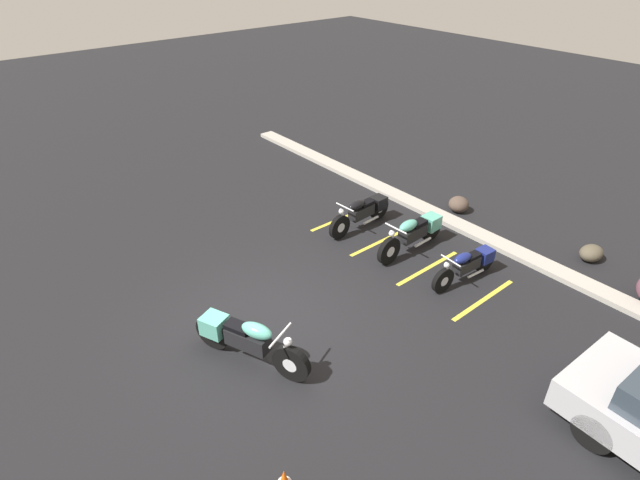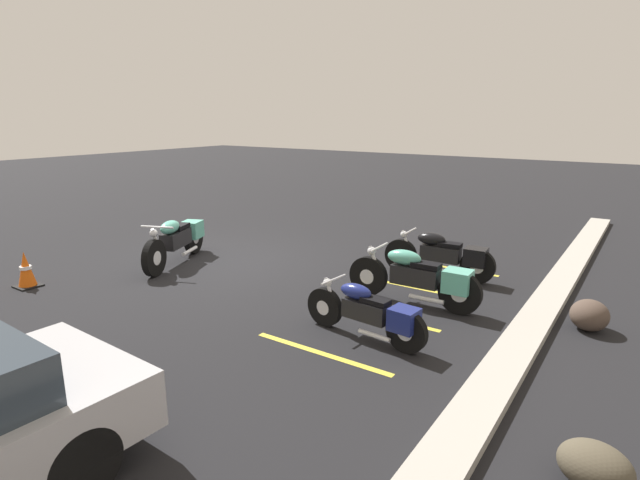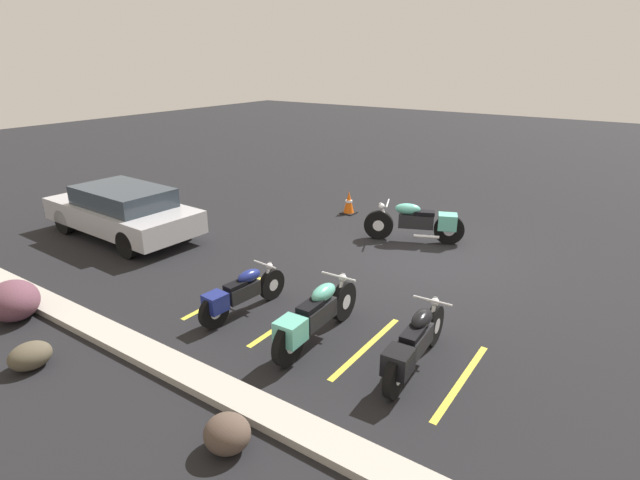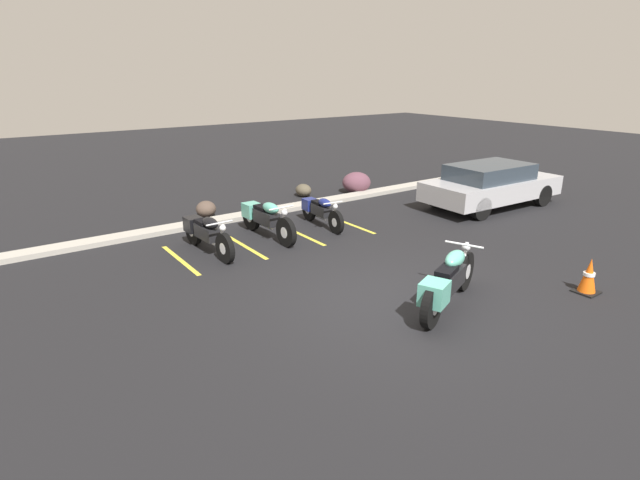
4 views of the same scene
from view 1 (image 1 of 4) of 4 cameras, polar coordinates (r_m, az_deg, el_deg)
The scene contains 12 objects.
ground at distance 10.23m, azimuth -6.47°, elevation -9.68°, with size 60.00×60.00×0.00m, color black.
motorcycle_teal_featured at distance 9.24m, azimuth -8.61°, elevation -11.09°, with size 2.29×1.14×0.95m.
parked_bike_0 at distance 13.20m, azimuth 4.95°, elevation 3.28°, with size 0.61×2.17×0.85m.
parked_bike_1 at distance 12.38m, azimuth 10.75°, elevation 0.85°, with size 0.64×2.29×0.90m.
parked_bike_2 at distance 11.63m, azimuth 16.58°, elevation -2.68°, with size 0.55×1.96×0.77m.
concrete_curb at distance 13.86m, azimuth 15.32°, elevation 1.80°, with size 18.00×0.50×0.12m, color #A8A399.
landscape_rock_0 at distance 13.56m, azimuth 28.59°, elevation -1.32°, with size 0.60×0.48×0.40m, color brown.
landscape_rock_2 at distance 14.51m, azimuth 15.56°, elevation 3.95°, with size 0.53×0.55×0.45m, color #4D3E35.
stall_line_0 at distance 13.75m, azimuth 2.40°, elevation 2.48°, with size 0.10×2.10×0.00m, color gold.
stall_line_1 at distance 12.82m, azimuth 6.98°, elevation -0.14°, with size 0.10×2.10×0.00m, color gold.
stall_line_2 at distance 12.01m, azimuth 12.23°, elevation -3.15°, with size 0.10×2.10×0.00m, color gold.
stall_line_3 at distance 11.35m, azimuth 18.19°, elevation -6.51°, with size 0.10×2.10×0.00m, color gold.
Camera 1 is at (6.57, -3.97, 6.76)m, focal length 28.00 mm.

